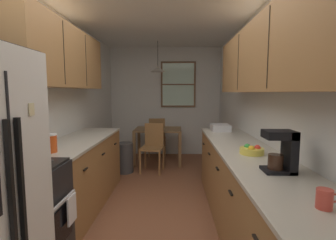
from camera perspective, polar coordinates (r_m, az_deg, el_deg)
ground_plane at (r=3.75m, az=-2.32°, el=-17.24°), size 12.00×12.00×0.00m
wall_left at (r=3.79m, az=-23.22°, el=2.41°), size 0.10×9.00×2.55m
wall_right at (r=3.61m, az=19.49°, el=2.39°), size 0.10×9.00×2.55m
wall_back at (r=6.09m, az=-0.63°, el=4.18°), size 4.40×0.10×2.55m
ceiling_slab at (r=3.61m, az=-2.51°, el=23.89°), size 4.40×9.00×0.08m
stove_range at (r=2.48m, az=-30.31°, el=-19.00°), size 0.66×0.58×1.10m
counter_left at (r=3.57m, az=-19.20°, el=-11.12°), size 0.64×1.99×0.90m
upper_cabinets_left at (r=3.45m, az=-22.63°, el=12.99°), size 0.33×2.07×0.75m
counter_right at (r=2.89m, az=17.31°, el=-15.24°), size 0.64×3.24×0.90m
upper_cabinets_right at (r=2.71m, az=21.52°, el=13.28°), size 0.33×2.92×0.69m
dining_table at (r=5.36m, az=-2.25°, el=-3.23°), size 0.98×0.73×0.73m
dining_chair_near at (r=4.83m, az=-3.44°, el=-5.66°), size 0.46×0.46×0.90m
dining_chair_far at (r=5.95m, az=-2.56°, el=-3.39°), size 0.44×0.44×0.90m
pendant_light at (r=5.31m, az=-2.32°, el=11.40°), size 0.31×0.31×0.63m
back_window at (r=6.01m, az=2.33°, el=8.03°), size 0.82×0.05×1.07m
trash_bin at (r=4.83m, az=-9.76°, el=-8.41°), size 0.32×0.32×0.56m
storage_canister at (r=2.77m, az=-25.14°, el=-4.76°), size 0.13×0.13×0.19m
dish_towel at (r=2.43m, az=-20.95°, el=-18.32°), size 0.02×0.16×0.24m
coffee_maker at (r=2.08m, az=24.56°, el=-6.29°), size 0.22×0.18×0.31m
mug_by_coffeemaker at (r=1.58m, az=31.95°, el=-14.91°), size 0.12×0.08×0.10m
fruit_bowl at (r=2.59m, az=18.43°, el=-6.49°), size 0.23×0.23×0.09m
dish_rack at (r=4.02m, az=11.74°, el=-1.69°), size 0.28×0.34×0.10m
table_serving_bowl at (r=5.25m, az=-2.75°, el=-1.80°), size 0.17×0.17×0.06m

